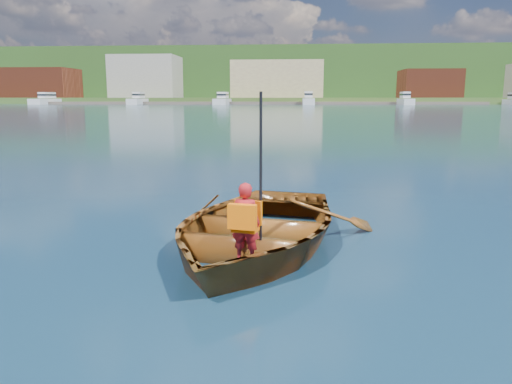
{
  "coord_description": "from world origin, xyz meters",
  "views": [
    {
      "loc": [
        1.2,
        -6.79,
        2.08
      ],
      "look_at": [
        0.68,
        -0.08,
        0.8
      ],
      "focal_mm": 35.0,
      "sensor_mm": 36.0,
      "label": 1
    }
  ],
  "objects_px": {
    "rowboat": "(254,227)",
    "dock": "(295,103)",
    "marina_yachts": "(257,100)",
    "child_paddler": "(246,221)"
  },
  "relations": [
    {
      "from": "dock",
      "to": "marina_yachts",
      "type": "bearing_deg",
      "value": -157.32
    },
    {
      "from": "rowboat",
      "to": "dock",
      "type": "distance_m",
      "value": 148.08
    },
    {
      "from": "dock",
      "to": "marina_yachts",
      "type": "distance_m",
      "value": 12.07
    },
    {
      "from": "dock",
      "to": "marina_yachts",
      "type": "xyz_separation_m",
      "value": [
        -11.11,
        -4.64,
        0.93
      ]
    },
    {
      "from": "rowboat",
      "to": "child_paddler",
      "type": "bearing_deg",
      "value": -91.97
    },
    {
      "from": "dock",
      "to": "marina_yachts",
      "type": "height_order",
      "value": "marina_yachts"
    },
    {
      "from": "child_paddler",
      "to": "marina_yachts",
      "type": "distance_m",
      "value": 144.75
    },
    {
      "from": "rowboat",
      "to": "dock",
      "type": "xyz_separation_m",
      "value": [
        0.34,
        148.08,
        0.1
      ]
    },
    {
      "from": "child_paddler",
      "to": "dock",
      "type": "distance_m",
      "value": 148.99
    },
    {
      "from": "marina_yachts",
      "to": "rowboat",
      "type": "bearing_deg",
      "value": -85.71
    }
  ]
}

